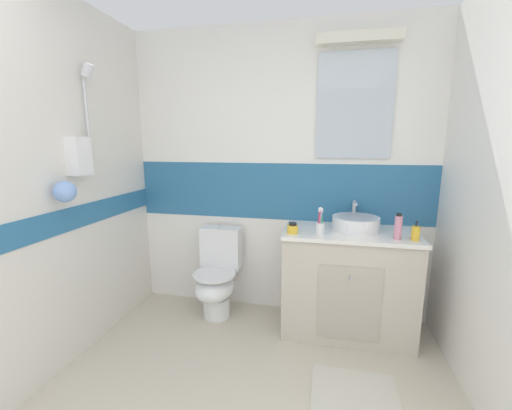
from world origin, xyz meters
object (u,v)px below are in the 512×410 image
(toothbrush_cup, at_px, (320,227))
(soap_dispenser, at_px, (416,233))
(toilet, at_px, (217,276))
(hair_gel_jar, at_px, (293,228))
(shampoo_bottle_tall, at_px, (398,227))
(sink_basin, at_px, (356,223))

(toothbrush_cup, distance_m, soap_dispenser, 0.66)
(toilet, relative_size, soap_dispenser, 5.58)
(hair_gel_jar, relative_size, shampoo_bottle_tall, 0.43)
(hair_gel_jar, bearing_deg, sink_basin, 21.49)
(toilet, xyz_separation_m, hair_gel_jar, (0.68, -0.18, 0.52))
(sink_basin, bearing_deg, hair_gel_jar, -158.51)
(toothbrush_cup, distance_m, shampoo_bottle_tall, 0.54)
(hair_gel_jar, height_order, shampoo_bottle_tall, shampoo_bottle_tall)
(hair_gel_jar, bearing_deg, soap_dispenser, -0.05)
(sink_basin, distance_m, shampoo_bottle_tall, 0.33)
(sink_basin, bearing_deg, toothbrush_cup, -145.95)
(sink_basin, bearing_deg, soap_dispenser, -25.70)
(toilet, height_order, shampoo_bottle_tall, shampoo_bottle_tall)
(toothbrush_cup, distance_m, hair_gel_jar, 0.21)
(soap_dispenser, xyz_separation_m, hair_gel_jar, (-0.86, 0.00, -0.02))
(sink_basin, relative_size, toothbrush_cup, 1.93)
(soap_dispenser, xyz_separation_m, shampoo_bottle_tall, (-0.12, -0.00, 0.04))
(sink_basin, relative_size, toilet, 0.51)
(sink_basin, height_order, soap_dispenser, sink_basin)
(toothbrush_cup, bearing_deg, hair_gel_jar, -178.63)
(sink_basin, height_order, hair_gel_jar, sink_basin)
(toilet, bearing_deg, shampoo_bottle_tall, -7.35)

